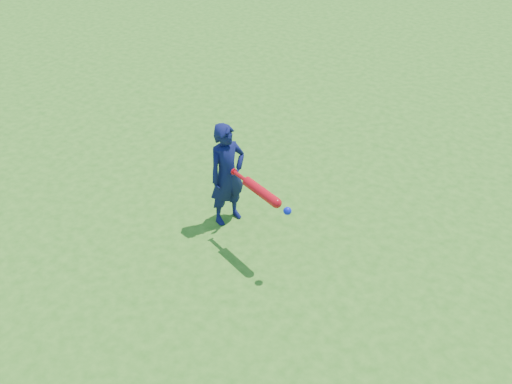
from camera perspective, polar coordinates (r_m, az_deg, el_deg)
ground at (r=6.74m, az=-6.15°, el=-1.19°), size 80.00×80.00×0.00m
child at (r=6.13m, az=-2.89°, el=1.75°), size 0.42×0.51×1.20m
bat_swing at (r=5.55m, az=0.78°, el=-0.16°), size 0.86×0.35×0.10m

